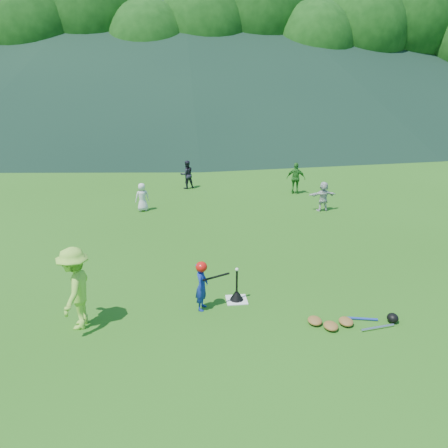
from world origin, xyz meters
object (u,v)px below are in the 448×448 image
object	(u,v)px
fielder_d	(323,196)
home_plate	(237,300)
batter_child	(202,286)
fielder_b	(187,175)
equipment_pile	(346,322)
fielder_a	(142,197)
fielder_c	(296,178)
batting_tee	(237,295)
adult_coach	(75,288)

from	to	relation	value
fielder_d	home_plate	bearing A→B (deg)	53.37
batter_child	fielder_b	world-z (taller)	fielder_b
home_plate	equipment_pile	xyz separation A→B (m)	(2.01, -1.21, 0.06)
batter_child	fielder_b	size ratio (longest dim) A/B	0.87
fielder_a	fielder_c	world-z (taller)	fielder_c
home_plate	fielder_c	xyz separation A→B (m)	(3.61, 8.57, 0.63)
fielder_a	batting_tee	distance (m)	7.29
adult_coach	fielder_c	bearing A→B (deg)	149.31
fielder_b	batting_tee	distance (m)	9.97
home_plate	batting_tee	world-z (taller)	batting_tee
fielder_b	fielder_c	distance (m)	4.59
fielder_a	fielder_b	xyz separation A→B (m)	(1.68, 3.07, 0.10)
home_plate	equipment_pile	bearing A→B (deg)	-30.96
fielder_c	fielder_d	distance (m)	2.45
fielder_a	fielder_b	size ratio (longest dim) A/B	0.84
fielder_b	fielder_d	bearing A→B (deg)	122.08
fielder_b	batting_tee	world-z (taller)	fielder_b
fielder_a	equipment_pile	size ratio (longest dim) A/B	0.56
adult_coach	fielder_b	distance (m)	10.87
home_plate	batting_tee	bearing A→B (deg)	0.00
batter_child	batting_tee	bearing A→B (deg)	-52.64
home_plate	adult_coach	bearing A→B (deg)	-168.08
fielder_c	fielder_d	bearing A→B (deg)	117.77
batter_child	fielder_c	bearing A→B (deg)	-8.31
fielder_d	fielder_a	bearing A→B (deg)	-10.10
fielder_c	equipment_pile	bearing A→B (deg)	100.29
batter_child	fielder_c	distance (m)	9.87
batter_child	fielder_d	distance (m)	7.97
fielder_a	batting_tee	world-z (taller)	fielder_a
home_plate	fielder_d	bearing A→B (deg)	57.22
fielder_a	batting_tee	xyz separation A→B (m)	(2.45, -6.85, -0.38)
adult_coach	fielder_c	size ratio (longest dim) A/B	1.28
home_plate	batting_tee	xyz separation A→B (m)	(0.00, 0.00, 0.12)
adult_coach	fielder_b	world-z (taller)	adult_coach
fielder_b	fielder_d	xyz separation A→B (m)	(4.73, -3.77, -0.07)
home_plate	equipment_pile	size ratio (longest dim) A/B	0.25
fielder_c	batting_tee	bearing A→B (deg)	86.74
equipment_pile	fielder_c	bearing A→B (deg)	80.69
fielder_d	batter_child	bearing A→B (deg)	49.77
adult_coach	fielder_a	world-z (taller)	adult_coach
fielder_d	equipment_pile	distance (m)	7.63
fielder_d	fielder_b	bearing A→B (deg)	-42.43
fielder_c	fielder_a	bearing A→B (deg)	35.40
adult_coach	fielder_b	size ratio (longest dim) A/B	1.36
fielder_b	home_plate	bearing A→B (deg)	75.10
batter_child	adult_coach	world-z (taller)	adult_coach
home_plate	fielder_b	size ratio (longest dim) A/B	0.37
adult_coach	batting_tee	world-z (taller)	adult_coach
home_plate	adult_coach	world-z (taller)	adult_coach
home_plate	fielder_c	world-z (taller)	fielder_c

